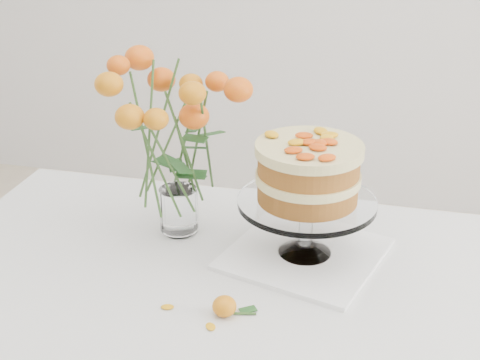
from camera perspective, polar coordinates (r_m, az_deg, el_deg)
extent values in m
cube|color=tan|center=(1.41, -0.11, -10.11)|extent=(1.40, 0.90, 0.04)
cylinder|color=tan|center=(2.11, -14.45, -10.28)|extent=(0.06, 0.06, 0.71)
cube|color=silver|center=(1.40, -0.11, -9.34)|extent=(1.42, 0.92, 0.01)
cube|color=silver|center=(1.84, 3.34, -4.16)|extent=(1.42, 0.01, 0.20)
cube|color=white|center=(1.51, 5.52, -6.28)|extent=(0.39, 0.39, 0.01)
cylinder|color=white|center=(1.47, 5.64, -3.77)|extent=(0.03, 0.03, 0.10)
cylinder|color=white|center=(1.45, 5.73, -1.87)|extent=(0.30, 0.30, 0.01)
cylinder|color=olive|center=(1.43, 5.78, -0.87)|extent=(0.28, 0.28, 0.04)
cylinder|color=beige|center=(1.42, 5.83, 0.27)|extent=(0.29, 0.29, 0.02)
cylinder|color=olive|center=(1.41, 5.89, 1.42)|extent=(0.28, 0.28, 0.04)
cylinder|color=beige|center=(1.40, 5.94, 2.63)|extent=(0.29, 0.29, 0.02)
cylinder|color=white|center=(1.61, -5.18, -4.27)|extent=(0.07, 0.07, 0.01)
cylinder|color=white|center=(1.58, -5.25, -2.49)|extent=(0.09, 0.09, 0.10)
ellipsoid|color=orange|center=(1.31, -1.35, -10.71)|extent=(0.05, 0.05, 0.04)
cylinder|color=#335923|center=(1.32, 0.14, -11.37)|extent=(0.06, 0.02, 0.00)
ellipsoid|color=#F1A30F|center=(1.35, -6.21, -10.73)|extent=(0.03, 0.02, 0.00)
ellipsoid|color=#F1A30F|center=(1.29, -2.53, -12.40)|extent=(0.03, 0.02, 0.00)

